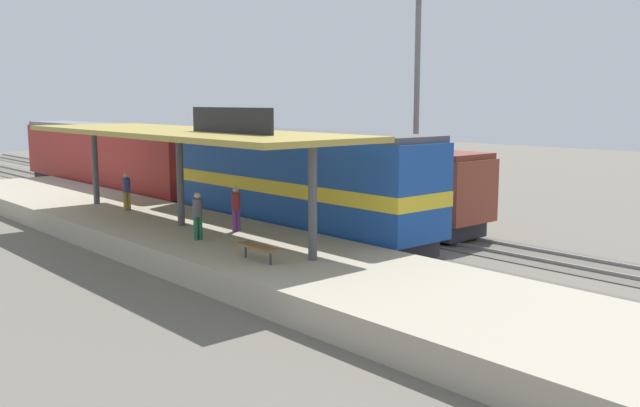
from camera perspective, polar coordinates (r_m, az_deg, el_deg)
ground_plane at (r=31.97m, az=-1.03°, el=-2.03°), size 120.00×120.00×0.00m
track_near at (r=30.73m, az=-3.88°, el=-2.41°), size 3.20×110.00×0.16m
track_far at (r=33.68m, az=2.34°, el=-1.44°), size 3.20×110.00×0.16m
platform at (r=28.14m, az=-11.33°, el=-2.71°), size 6.00×44.00×0.90m
station_canopy at (r=27.57m, az=-11.48°, el=5.62°), size 5.20×18.00×4.70m
platform_bench at (r=21.44m, az=-5.17°, el=-3.63°), size 0.44×1.70×0.50m
locomotive at (r=29.21m, az=-2.13°, el=1.76°), size 2.93×14.43×4.44m
passenger_carriage_single at (r=44.56m, az=-16.99°, el=3.58°), size 2.90×20.00×4.24m
freight_car at (r=32.31m, az=4.26°, el=1.60°), size 2.80×12.00×3.54m
light_mast at (r=34.60m, az=8.07°, el=12.66°), size 1.10×1.10×11.70m
person_waiting at (r=26.35m, az=-6.95°, el=-0.26°), size 0.34×0.34×1.71m
person_walking at (r=32.39m, az=-15.68°, el=1.12°), size 0.34×0.34×1.71m
person_boarding at (r=24.93m, az=-10.07°, el=-0.82°), size 0.34×0.34×1.71m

